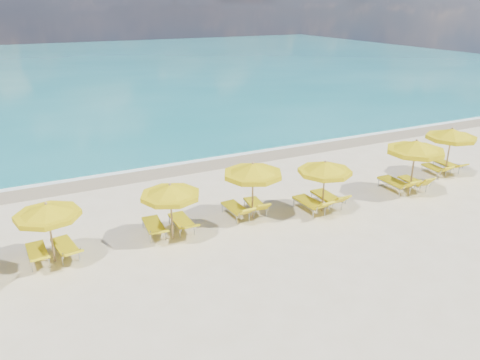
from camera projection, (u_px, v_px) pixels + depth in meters
name	position (u px, v px, depth m)	size (l,w,h in m)	color
ground_plane	(257.00, 221.00, 18.04)	(120.00, 120.00, 0.00)	beige
ocean	(74.00, 69.00, 58.17)	(120.00, 80.00, 0.30)	#16777E
wet_sand_band	(189.00, 165.00, 24.23)	(120.00, 2.60, 0.01)	tan
foam_line	(184.00, 161.00, 24.90)	(120.00, 1.20, 0.03)	white
whitecap_near	(48.00, 134.00, 29.76)	(14.00, 0.36, 0.05)	white
whitecap_far	(208.00, 97.00, 41.43)	(18.00, 0.30, 0.05)	white
umbrella_1	(47.00, 211.00, 14.64)	(2.41, 2.41, 2.11)	tan
umbrella_2	(170.00, 192.00, 16.08)	(2.15, 2.15, 2.14)	tan
umbrella_3	(253.00, 171.00, 17.62)	(2.43, 2.43, 2.32)	tan
umbrella_4	(325.00, 168.00, 18.25)	(2.35, 2.35, 2.17)	tan
umbrella_5	(416.00, 147.00, 19.89)	(3.24, 3.24, 2.50)	tan
umbrella_6	(452.00, 134.00, 22.20)	(2.62, 2.62, 2.37)	tan
lounger_1_left	(38.00, 256.00, 15.18)	(0.69, 1.85, 0.71)	#A5A8AD
lounger_1_right	(66.00, 250.00, 15.53)	(0.89, 1.95, 0.69)	#A5A8AD
lounger_2_left	(154.00, 229.00, 16.95)	(0.75, 1.96, 0.70)	#A5A8AD
lounger_2_right	(182.00, 225.00, 17.29)	(0.63, 1.90, 0.71)	#A5A8AD
lounger_3_left	(236.00, 212.00, 18.32)	(0.69, 1.87, 0.82)	#A5A8AD
lounger_3_right	(255.00, 207.00, 18.76)	(0.80, 1.77, 0.78)	#A5A8AD
lounger_4_left	(310.00, 206.00, 18.80)	(0.75, 1.98, 0.87)	#A5A8AD
lounger_4_right	(327.00, 201.00, 19.32)	(0.71, 1.99, 0.89)	#A5A8AD
lounger_5_left	(395.00, 186.00, 20.82)	(0.72, 2.02, 0.91)	#A5A8AD
lounger_5_right	(413.00, 184.00, 21.10)	(0.65, 1.73, 0.85)	#A5A8AD
lounger_6_left	(434.00, 171.00, 22.84)	(0.72, 1.69, 0.73)	#A5A8AD
lounger_6_right	(447.00, 167.00, 23.32)	(0.76, 1.87, 0.72)	#A5A8AD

